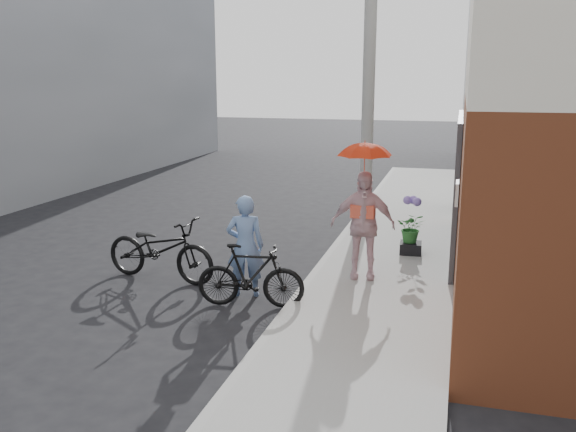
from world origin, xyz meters
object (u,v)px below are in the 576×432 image
at_px(planter, 411,248).
at_px(utility_pole, 369,68).
at_px(officer, 245,246).
at_px(kimono_woman, 363,225).
at_px(bike_right, 251,276).
at_px(bike_left, 160,249).

bearing_deg(planter, utility_pole, 113.82).
height_order(officer, kimono_woman, kimono_woman).
bearing_deg(kimono_woman, bike_right, -142.41).
relative_size(bike_left, planter, 5.20).
bearing_deg(planter, kimono_woman, -112.64).
height_order(bike_left, kimono_woman, kimono_woman).
relative_size(bike_right, planter, 4.05).
bearing_deg(bike_left, planter, -52.00).
xyz_separation_m(bike_left, planter, (3.91, 2.30, -0.31)).
distance_m(officer, kimono_woman, 1.94).
relative_size(utility_pole, bike_left, 3.45).
bearing_deg(officer, planter, -147.13).
height_order(bike_left, planter, bike_left).
height_order(officer, planter, officer).
bearing_deg(bike_left, utility_pole, -18.91).
xyz_separation_m(utility_pole, bike_right, (-0.77, -5.99, -3.02)).
xyz_separation_m(officer, planter, (2.30, 2.61, -0.57)).
relative_size(utility_pole, kimono_woman, 4.00).
height_order(officer, bike_left, officer).
height_order(bike_right, planter, bike_right).
bearing_deg(bike_left, bike_right, -104.62).
distance_m(kimono_woman, planter, 1.89).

